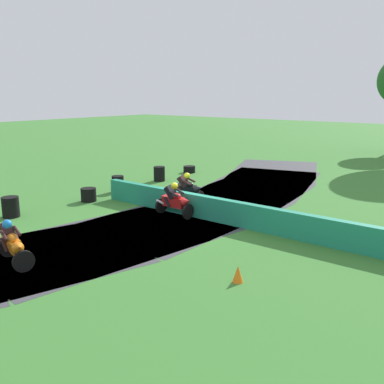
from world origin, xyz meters
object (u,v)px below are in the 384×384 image
Objects in this scene: motorcycle_chase_red at (175,200)px; tire_stack_extra_b at (189,169)px; motorcycle_lead_orange at (13,243)px; tire_stack_extra_a at (159,174)px; tire_stack_far at (118,184)px; traffic_cone at (238,274)px; tire_stack_mid_b at (89,195)px; motorcycle_trailing_black at (187,188)px; tire_stack_mid_a at (11,207)px.

motorcycle_chase_red reaches higher than tire_stack_extra_b.
tire_stack_extra_a is (-4.86, 11.47, -0.25)m from motorcycle_lead_orange.
traffic_cone is at bearing -27.55° from tire_stack_far.
tire_stack_far reaches higher than tire_stack_mid_b.
tire_stack_far is (-0.37, 2.11, 0.10)m from tire_stack_mid_b.
traffic_cone is at bearing -42.69° from motorcycle_trailing_black.
tire_stack_mid_b is 8.48m from tire_stack_extra_b.
tire_stack_mid_b is (-4.64, -0.45, -0.36)m from motorcycle_chase_red.
tire_stack_mid_b reaches higher than tire_stack_extra_b.
motorcycle_chase_red is 7.20m from tire_stack_extra_a.
tire_stack_far is at bearing -85.12° from tire_stack_extra_b.
motorcycle_chase_red reaches higher than tire_stack_far.
tire_stack_extra_b is 15.82m from traffic_cone.
tire_stack_far is 1.12× the size of tire_stack_extra_b.
tire_stack_far is at bearing -174.51° from motorcycle_trailing_black.
tire_stack_extra_b is at bearing 127.40° from motorcycle_trailing_black.
motorcycle_trailing_black reaches higher than tire_stack_extra_a.
motorcycle_trailing_black is 2.47× the size of tire_stack_mid_b.
tire_stack_extra_a is 3.08m from tire_stack_extra_b.
tire_stack_far is 6.36m from tire_stack_extra_b.
tire_stack_far and tire_stack_extra_a have the same top height.
tire_stack_mid_b is at bearing 83.61° from tire_stack_mid_a.
traffic_cone is (5.55, 2.89, -0.43)m from motorcycle_lead_orange.
tire_stack_mid_b is at bearing -174.40° from motorcycle_chase_red.
motorcycle_lead_orange is at bearing -70.41° from tire_stack_extra_b.
tire_stack_extra_b is at bearing 96.15° from tire_stack_mid_b.
tire_stack_mid_a is at bearing -123.96° from motorcycle_trailing_black.
motorcycle_lead_orange is 6.56m from motorcycle_chase_red.
motorcycle_chase_red reaches higher than motorcycle_lead_orange.
tire_stack_extra_a is at bearing 140.50° from traffic_cone.
motorcycle_chase_red is 3.84× the size of traffic_cone.
motorcycle_chase_red is 2.48× the size of tire_stack_mid_b.
tire_stack_extra_b is at bearing 124.81° from motorcycle_chase_red.
motorcycle_chase_red is at bearing -18.25° from tire_stack_far.
motorcycle_chase_red is 2.11× the size of tire_stack_far.
motorcycle_chase_red is 6.35m from traffic_cone.
tire_stack_mid_b reaches higher than traffic_cone.
tire_stack_far is 3.28m from tire_stack_extra_a.
motorcycle_trailing_black is 4.03m from tire_stack_far.
motorcycle_trailing_black is 8.41m from traffic_cone.
tire_stack_extra_b is (-0.91, 8.44, -0.10)m from tire_stack_mid_b.
traffic_cone is (9.81, -3.20, -0.08)m from tire_stack_mid_b.
motorcycle_chase_red is 2.27m from motorcycle_trailing_black.
motorcycle_lead_orange is at bearing -93.32° from motorcycle_chase_red.
tire_stack_extra_a is at bearing 136.79° from motorcycle_chase_red.
tire_stack_extra_a is at bearing 96.41° from tire_stack_mid_b.
motorcycle_trailing_black is at bearing -34.27° from tire_stack_extra_a.
tire_stack_far is (-4.00, -0.38, -0.25)m from motorcycle_trailing_black.
tire_stack_extra_b is (-4.54, 5.94, -0.45)m from motorcycle_trailing_black.
motorcycle_trailing_black is 5.14m from tire_stack_extra_a.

